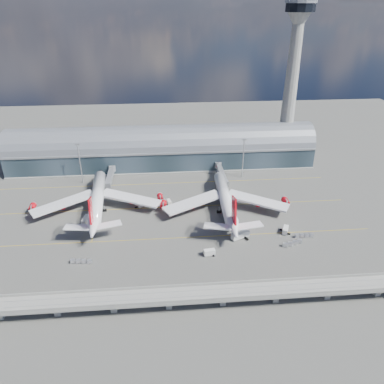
{
  "coord_description": "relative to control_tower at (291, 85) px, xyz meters",
  "views": [
    {
      "loc": [
        -0.26,
        -158.44,
        101.63
      ],
      "look_at": [
        14.08,
        10.0,
        14.0
      ],
      "focal_mm": 35.0,
      "sensor_mm": 36.0,
      "label": 1
    }
  ],
  "objects": [
    {
      "name": "jet_bridge_right",
      "position": [
        -49.13,
        -31.82,
        -46.46
      ],
      "size": [
        4.4,
        32.0,
        7.25
      ],
      "color": "gray",
      "rests_on": "ground"
    },
    {
      "name": "service_truck_3",
      "position": [
        -26.92,
        -92.82,
        -50.19
      ],
      "size": [
        4.54,
        6.26,
        2.83
      ],
      "rotation": [
        0.0,
        0.0,
        -0.44
      ],
      "color": "silver",
      "rests_on": "ground"
    },
    {
      "name": "control_tower",
      "position": [
        0.0,
        0.0,
        0.0
      ],
      "size": [
        19.0,
        19.0,
        103.0
      ],
      "color": "gray",
      "rests_on": "ground"
    },
    {
      "name": "airliner_left",
      "position": [
        -120.89,
        -63.02,
        -45.14
      ],
      "size": [
        71.01,
        74.63,
        22.73
      ],
      "rotation": [
        0.0,
        0.0,
        0.08
      ],
      "color": "white",
      "rests_on": "ground"
    },
    {
      "name": "jet_bridge_left",
      "position": [
        -117.57,
        -29.88,
        -46.46
      ],
      "size": [
        4.4,
        28.0,
        7.25
      ],
      "color": "gray",
      "rests_on": "ground"
    },
    {
      "name": "cargo_train_1",
      "position": [
        -26.74,
        -103.16,
        -50.74
      ],
      "size": [
        10.34,
        4.6,
        1.72
      ],
      "rotation": [
        0.0,
        0.0,
        1.27
      ],
      "color": "gray",
      "rests_on": "ground"
    },
    {
      "name": "cargo_train_2",
      "position": [
        -19.06,
        -97.44,
        -50.83
      ],
      "size": [
        9.33,
        1.59,
        1.55
      ],
      "rotation": [
        0.0,
        0.0,
        1.58
      ],
      "color": "gray",
      "rests_on": "ground"
    },
    {
      "name": "guideway",
      "position": [
        -85.0,
        -138.0,
        -46.34
      ],
      "size": [
        220.0,
        8.5,
        7.2
      ],
      "color": "gray",
      "rests_on": "ground"
    },
    {
      "name": "service_truck_2",
      "position": [
        -49.79,
        -95.59,
        -49.9
      ],
      "size": [
        9.46,
        6.24,
        3.33
      ],
      "rotation": [
        0.0,
        0.0,
        2.0
      ],
      "color": "silver",
      "rests_on": "ground"
    },
    {
      "name": "floodlight_mast_left",
      "position": [
        -135.0,
        -28.0,
        -38.0
      ],
      "size": [
        3.0,
        0.7,
        25.7
      ],
      "color": "gray",
      "rests_on": "ground"
    },
    {
      "name": "cargo_train_0",
      "position": [
        -122.08,
        -108.45,
        -50.82
      ],
      "size": [
        9.54,
        2.63,
        1.57
      ],
      "rotation": [
        0.0,
        0.0,
        1.69
      ],
      "color": "gray",
      "rests_on": "ground"
    },
    {
      "name": "service_truck_5",
      "position": [
        -99.36,
        -60.71,
        -50.35
      ],
      "size": [
        4.57,
        5.41,
        2.51
      ],
      "rotation": [
        0.0,
        0.0,
        0.6
      ],
      "color": "silver",
      "rests_on": "ground"
    },
    {
      "name": "service_truck_4",
      "position": [
        -82.62,
        -59.61,
        -50.38
      ],
      "size": [
        2.92,
        4.63,
        2.48
      ],
      "rotation": [
        0.0,
        0.0,
        0.24
      ],
      "color": "silver",
      "rests_on": "ground"
    },
    {
      "name": "ground",
      "position": [
        -85.0,
        -83.0,
        -51.64
      ],
      "size": [
        500.0,
        500.0,
        0.0
      ],
      "primitive_type": "plane",
      "color": "#474744",
      "rests_on": "ground"
    },
    {
      "name": "service_truck_0",
      "position": [
        -125.36,
        -75.37,
        -50.06
      ],
      "size": [
        3.65,
        7.66,
        3.05
      ],
      "rotation": [
        0.0,
        0.0,
        -0.17
      ],
      "color": "silver",
      "rests_on": "ground"
    },
    {
      "name": "airliner_right",
      "position": [
        -52.69,
        -68.99,
        -45.62
      ],
      "size": [
        69.86,
        73.01,
        23.18
      ],
      "rotation": [
        0.0,
        0.0,
        -0.03
      ],
      "color": "white",
      "rests_on": "ground"
    },
    {
      "name": "terminal",
      "position": [
        -85.0,
        -5.01,
        -40.3
      ],
      "size": [
        200.0,
        30.0,
        28.0
      ],
      "color": "#1F2C34",
      "rests_on": "ground"
    },
    {
      "name": "service_truck_1",
      "position": [
        -66.11,
        -107.68,
        -50.19
      ],
      "size": [
        5.21,
        2.98,
        2.88
      ],
      "rotation": [
        0.0,
        0.0,
        1.7
      ],
      "color": "silver",
      "rests_on": "ground"
    },
    {
      "name": "floodlight_mast_right",
      "position": [
        -35.0,
        -28.0,
        -38.0
      ],
      "size": [
        3.0,
        0.7,
        25.7
      ],
      "color": "gray",
      "rests_on": "ground"
    },
    {
      "name": "taxi_lines",
      "position": [
        -85.0,
        -60.89,
        -51.63
      ],
      "size": [
        200.0,
        80.12,
        0.01
      ],
      "color": "gold",
      "rests_on": "ground"
    }
  ]
}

